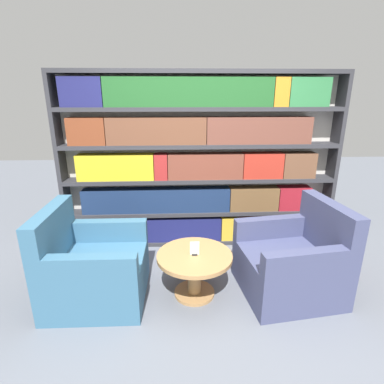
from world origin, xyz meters
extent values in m
plane|color=slate|center=(0.00, 0.00, 0.00)|extent=(14.00, 14.00, 0.00)
cube|color=silver|center=(0.00, 1.52, 1.11)|extent=(3.54, 0.05, 2.23)
cube|color=#333338|center=(-1.74, 1.40, 1.11)|extent=(0.05, 0.30, 2.23)
cube|color=#333338|center=(1.74, 1.40, 1.11)|extent=(0.05, 0.30, 2.23)
cube|color=#333338|center=(0.00, 1.40, 0.03)|extent=(3.44, 0.30, 0.05)
cube|color=#333338|center=(0.00, 1.40, 0.45)|extent=(3.44, 0.30, 0.05)
cube|color=#333338|center=(0.00, 1.40, 0.89)|extent=(3.44, 0.30, 0.05)
cube|color=#333338|center=(0.00, 1.40, 1.34)|extent=(3.44, 0.30, 0.05)
cube|color=#333338|center=(0.00, 1.40, 1.78)|extent=(3.44, 0.30, 0.05)
cube|color=#333338|center=(0.00, 1.40, 2.20)|extent=(3.44, 0.30, 0.05)
cube|color=navy|center=(-0.55, 1.37, 0.21)|extent=(1.68, 0.20, 0.33)
cube|color=gold|center=(0.40, 1.37, 0.21)|extent=(0.22, 0.20, 0.33)
cube|color=maroon|center=(1.09, 1.37, 0.21)|extent=(1.15, 0.20, 0.33)
cube|color=navy|center=(-0.57, 1.37, 0.63)|extent=(1.91, 0.20, 0.31)
cube|color=brown|center=(0.72, 1.37, 0.63)|extent=(0.64, 0.20, 0.31)
cube|color=maroon|center=(1.26, 1.37, 0.63)|extent=(0.42, 0.20, 0.31)
cube|color=gold|center=(-1.07, 1.37, 1.08)|extent=(0.95, 0.20, 0.32)
cube|color=#A42726|center=(-0.50, 1.37, 1.08)|extent=(0.16, 0.20, 0.32)
cube|color=brown|center=(0.06, 1.37, 1.08)|extent=(0.95, 0.20, 0.32)
cube|color=#B12E20|center=(0.80, 1.37, 1.08)|extent=(0.51, 0.20, 0.32)
cube|color=brown|center=(1.28, 1.37, 1.08)|extent=(0.42, 0.20, 0.32)
cube|color=brown|center=(-1.38, 1.37, 1.53)|extent=(0.45, 0.20, 0.33)
cube|color=brown|center=(-0.54, 1.37, 1.53)|extent=(1.21, 0.20, 0.33)
cube|color=brown|center=(0.72, 1.37, 1.53)|extent=(1.30, 0.20, 0.33)
cube|color=navy|center=(-1.39, 1.37, 1.98)|extent=(0.49, 0.20, 0.34)
cube|color=#215A27|center=(-0.14, 1.37, 1.98)|extent=(1.99, 0.20, 0.34)
cube|color=orange|center=(0.95, 1.37, 1.98)|extent=(0.18, 0.20, 0.34)
cube|color=#307842|center=(1.30, 1.37, 1.98)|extent=(0.49, 0.20, 0.34)
cube|color=#386684|center=(-1.09, 0.24, 0.22)|extent=(0.92, 0.87, 0.44)
cube|color=#386684|center=(-1.48, 0.25, 0.70)|extent=(0.15, 0.86, 0.51)
cube|color=#386684|center=(-1.03, -0.13, 0.56)|extent=(0.77, 0.13, 0.23)
cube|color=#386684|center=(-1.02, 0.61, 0.56)|extent=(0.77, 0.13, 0.23)
cube|color=#42476B|center=(0.82, 0.24, 0.22)|extent=(1.02, 0.97, 0.44)
cube|color=#42476B|center=(1.20, 0.29, 0.70)|extent=(0.25, 0.87, 0.51)
cube|color=#42476B|center=(0.70, 0.60, 0.56)|extent=(0.78, 0.22, 0.23)
cube|color=#42476B|center=(0.80, -0.13, 0.56)|extent=(0.78, 0.22, 0.23)
cylinder|color=#AD7F4C|center=(-0.14, 0.23, 0.21)|extent=(0.13, 0.13, 0.42)
cylinder|color=#AD7F4C|center=(-0.14, 0.23, 0.01)|extent=(0.41, 0.41, 0.03)
cylinder|color=#AD7F4C|center=(-0.14, 0.23, 0.44)|extent=(0.75, 0.75, 0.04)
cube|color=black|center=(-0.14, 0.23, 0.46)|extent=(0.05, 0.06, 0.01)
cube|color=silver|center=(-0.14, 0.23, 0.52)|extent=(0.09, 0.01, 0.14)
camera|label=1|loc=(-0.29, -2.36, 1.96)|focal=28.00mm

